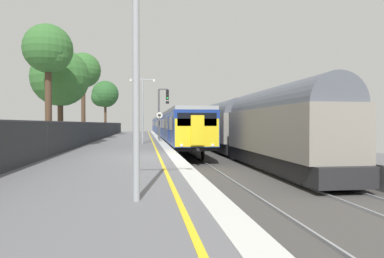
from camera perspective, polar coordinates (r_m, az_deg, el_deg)
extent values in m
cube|color=slate|center=(16.67, -12.84, -6.25)|extent=(6.40, 110.00, 1.00)
cube|color=silver|center=(16.62, -2.81, -4.50)|extent=(0.60, 110.00, 0.01)
cube|color=yellow|center=(16.57, -5.40, -4.53)|extent=(0.12, 110.00, 0.01)
cube|color=#423F3D|center=(18.19, 15.88, -7.58)|extent=(11.00, 110.00, 0.20)
cube|color=#5C5C60|center=(19.72, 25.02, -5.21)|extent=(3.60, 110.00, 1.00)
cube|color=gray|center=(16.85, 0.56, -7.74)|extent=(0.07, 110.00, 0.08)
cube|color=gray|center=(17.11, 5.36, -7.61)|extent=(0.07, 110.00, 0.08)
cube|color=gray|center=(17.86, 13.46, -7.27)|extent=(0.07, 110.00, 0.08)
cube|color=gray|center=(18.43, 17.66, -7.04)|extent=(0.07, 110.00, 0.08)
cube|color=navy|center=(30.40, -1.86, 0.33)|extent=(2.80, 19.17, 2.30)
cube|color=black|center=(30.44, -1.86, -2.07)|extent=(2.64, 18.57, 0.25)
cube|color=#93999E|center=(30.42, -1.86, 2.72)|extent=(2.68, 19.17, 0.24)
cube|color=black|center=(30.29, -4.52, 0.89)|extent=(0.02, 17.57, 0.84)
cube|color=#1D3A98|center=(25.51, -3.91, 0.00)|extent=(0.03, 1.10, 1.90)
cube|color=#1D3A98|center=(35.08, -4.97, 0.24)|extent=(0.03, 1.10, 1.90)
cylinder|color=black|center=(23.46, -2.00, -4.16)|extent=(0.12, 0.84, 0.84)
cylinder|color=black|center=(23.67, 1.77, -4.12)|extent=(0.12, 0.84, 0.84)
cylinder|color=black|center=(37.36, -4.15, -2.28)|extent=(0.12, 0.84, 0.84)
cylinder|color=black|center=(37.49, -1.77, -2.27)|extent=(0.12, 0.84, 0.84)
cube|color=navy|center=(50.11, -4.19, 0.55)|extent=(2.80, 19.17, 2.30)
cube|color=black|center=(50.13, -4.19, -0.91)|extent=(2.64, 18.57, 0.25)
cube|color=#93999E|center=(50.12, -4.19, 2.00)|extent=(2.68, 19.17, 0.24)
cube|color=black|center=(50.04, -5.80, 0.89)|extent=(0.02, 17.57, 0.84)
cube|color=#1D3A98|center=(45.25, -5.60, 0.39)|extent=(0.03, 1.10, 1.90)
cube|color=#1D3A98|center=(54.83, -5.98, 0.47)|extent=(0.03, 1.10, 1.90)
cylinder|color=black|center=(43.14, -4.64, -1.86)|extent=(0.12, 0.84, 0.84)
cylinder|color=black|center=(43.25, -2.57, -1.85)|extent=(0.12, 0.84, 0.84)
cylinder|color=black|center=(57.08, -5.41, -1.19)|extent=(0.12, 0.84, 0.84)
cylinder|color=black|center=(57.17, -3.84, -1.18)|extent=(0.12, 0.84, 0.84)
cube|color=navy|center=(69.85, -5.20, 0.65)|extent=(2.80, 19.17, 2.30)
cube|color=black|center=(69.87, -5.20, -0.40)|extent=(2.64, 18.57, 0.25)
cube|color=#93999E|center=(69.86, -5.20, 1.69)|extent=(2.68, 19.17, 0.24)
cube|color=black|center=(69.80, -6.36, 0.89)|extent=(0.02, 17.57, 0.84)
cube|color=#1D3A98|center=(65.01, -6.26, 0.54)|extent=(0.03, 1.10, 1.90)
cube|color=#1D3A98|center=(74.60, -6.45, 0.58)|extent=(0.03, 1.10, 1.90)
cylinder|color=black|center=(62.87, -5.62, -0.99)|extent=(0.12, 0.84, 0.84)
cylinder|color=black|center=(62.95, -4.20, -0.99)|extent=(0.12, 0.84, 0.84)
cylinder|color=black|center=(76.83, -6.01, -0.65)|extent=(0.12, 0.84, 0.84)
cylinder|color=black|center=(76.90, -4.85, -0.65)|extent=(0.12, 0.84, 0.84)
cube|color=yellow|center=(20.94, 0.83, -0.61)|extent=(2.70, 0.10, 1.70)
cube|color=black|center=(20.92, 0.84, 1.58)|extent=(2.40, 0.08, 0.80)
cube|color=yellow|center=(20.79, 0.89, -0.20)|extent=(0.80, 0.24, 1.80)
cylinder|color=white|center=(20.79, -1.74, -2.69)|extent=(0.18, 0.06, 0.18)
cylinder|color=white|center=(21.07, 3.41, -2.64)|extent=(0.18, 0.06, 0.18)
cylinder|color=black|center=(20.70, 0.95, -3.40)|extent=(0.20, 0.35, 0.20)
cube|color=black|center=(50.12, -4.19, 2.29)|extent=(0.60, 0.90, 0.20)
cube|color=#232326|center=(19.17, 14.16, -4.95)|extent=(2.30, 12.79, 0.79)
cube|color=gray|center=(19.08, 14.18, -0.27)|extent=(2.60, 11.99, 2.34)
cylinder|color=#515660|center=(19.09, 14.19, 3.25)|extent=(2.39, 11.59, 2.39)
cylinder|color=black|center=(14.88, 17.73, -7.14)|extent=(0.12, 0.84, 0.84)
cylinder|color=black|center=(15.61, 22.94, -6.79)|extent=(0.12, 0.84, 0.84)
cylinder|color=black|center=(23.08, 8.26, -4.26)|extent=(0.12, 0.84, 0.84)
cylinder|color=black|center=(23.55, 11.92, -4.16)|extent=(0.12, 0.84, 0.84)
cube|color=#232326|center=(32.15, 5.07, -2.58)|extent=(2.30, 12.79, 0.79)
cube|color=gray|center=(32.09, 5.07, 0.22)|extent=(2.60, 11.99, 2.34)
cylinder|color=#515660|center=(32.10, 5.07, 2.31)|extent=(2.39, 11.59, 2.39)
cylinder|color=black|center=(27.70, 5.51, -3.39)|extent=(0.12, 0.84, 0.84)
cylinder|color=black|center=(28.10, 8.62, -3.34)|extent=(0.12, 0.84, 0.84)
cylinder|color=black|center=(36.30, 2.32, -2.37)|extent=(0.12, 0.84, 0.84)
cylinder|color=black|center=(36.61, 4.73, -2.35)|extent=(0.12, 0.84, 0.84)
cube|color=#232326|center=(45.48, 1.26, -1.55)|extent=(2.30, 12.79, 0.79)
cube|color=gray|center=(45.44, 1.26, 0.42)|extent=(2.60, 11.99, 2.34)
cylinder|color=#515660|center=(45.45, 1.26, 1.89)|extent=(2.39, 11.59, 2.39)
cylinder|color=black|center=(41.03, 1.15, -2.00)|extent=(0.12, 0.84, 0.84)
cylinder|color=black|center=(41.30, 3.29, -1.98)|extent=(0.12, 0.84, 0.84)
cylinder|color=black|center=(49.73, -0.43, -1.49)|extent=(0.12, 0.84, 0.84)
cylinder|color=black|center=(49.95, 1.35, -1.48)|extent=(0.12, 0.84, 0.84)
cylinder|color=#47474C|center=(34.35, -5.47, 2.41)|extent=(0.18, 0.18, 4.96)
cube|color=#47474C|center=(34.53, -4.72, 6.52)|extent=(0.90, 0.12, 0.12)
cube|color=black|center=(34.50, -4.06, 5.61)|extent=(0.28, 0.20, 1.00)
cylinder|color=black|center=(34.41, -4.04, 6.16)|extent=(0.16, 0.04, 0.16)
cylinder|color=black|center=(34.38, -4.04, 5.63)|extent=(0.16, 0.04, 0.16)
cylinder|color=#19D83F|center=(34.36, -4.04, 5.09)|extent=(0.16, 0.04, 0.16)
cube|color=black|center=(34.45, -4.05, 4.37)|extent=(0.32, 0.16, 0.24)
cylinder|color=#59595B|center=(30.60, -5.37, 0.06)|extent=(0.08, 0.08, 2.25)
cylinder|color=black|center=(30.60, -5.37, 2.27)|extent=(0.59, 0.02, 0.59)
cylinder|color=silver|center=(30.59, -5.37, 2.27)|extent=(0.56, 0.02, 0.56)
cube|color=black|center=(30.58, -5.37, 2.27)|extent=(0.24, 0.01, 0.18)
cylinder|color=#93999E|center=(7.17, -9.18, 9.53)|extent=(0.14, 0.14, 5.30)
cylinder|color=#93999E|center=(27.45, -8.13, 2.96)|extent=(0.14, 0.14, 5.12)
cube|color=#93999E|center=(27.65, -7.20, 8.06)|extent=(0.90, 0.08, 0.08)
cylinder|color=silver|center=(27.65, -6.26, 7.90)|extent=(0.20, 0.20, 0.18)
cube|color=#93999E|center=(27.65, -9.09, 8.06)|extent=(0.90, 0.08, 0.08)
cylinder|color=silver|center=(27.66, -10.03, 7.88)|extent=(0.20, 0.20, 0.18)
cube|color=#282B2D|center=(17.08, -22.77, -1.65)|extent=(0.03, 99.00, 1.66)
cube|color=#38383D|center=(17.06, -22.79, 1.15)|extent=(0.06, 99.00, 0.06)
cylinder|color=#38383D|center=(17.08, -22.77, -1.65)|extent=(0.07, 0.07, 1.66)
cylinder|color=#38383D|center=(28.52, -16.68, -0.62)|extent=(0.07, 0.07, 1.66)
cylinder|color=#38383D|center=(40.11, -14.09, -0.18)|extent=(0.07, 0.07, 1.66)
cylinder|color=#38383D|center=(51.74, -12.67, 0.06)|extent=(0.07, 0.07, 1.66)
cylinder|color=#38383D|center=(63.39, -11.77, 0.21)|extent=(0.07, 0.07, 1.66)
cylinder|color=#473323|center=(35.20, -17.41, 3.02)|extent=(0.40, 0.40, 5.79)
sphere|color=#33662D|center=(35.55, -17.44, 9.19)|extent=(3.37, 3.37, 3.37)
sphere|color=#33662D|center=(36.06, -17.89, 8.39)|extent=(2.58, 2.58, 2.58)
cylinder|color=#473323|center=(50.06, -14.04, 1.76)|extent=(0.33, 0.33, 4.69)
sphere|color=#285628|center=(50.22, -14.06, 5.60)|extent=(3.71, 3.71, 3.71)
sphere|color=#285628|center=(49.97, -14.76, 5.08)|extent=(2.61, 2.61, 2.61)
cylinder|color=#473323|center=(28.03, -20.79, 1.58)|extent=(0.41, 0.41, 3.86)
sphere|color=#33662D|center=(28.24, -20.82, 7.91)|extent=(4.31, 4.31, 4.31)
sphere|color=#33662D|center=(27.53, -20.30, 6.96)|extent=(2.53, 2.53, 2.53)
cylinder|color=#473323|center=(23.52, -22.51, 3.61)|extent=(0.41, 0.41, 5.42)
sphere|color=#33662D|center=(23.96, -22.56, 12.10)|extent=(3.03, 3.03, 3.03)
sphere|color=#33662D|center=(23.64, -21.71, 11.32)|extent=(2.09, 2.09, 2.09)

